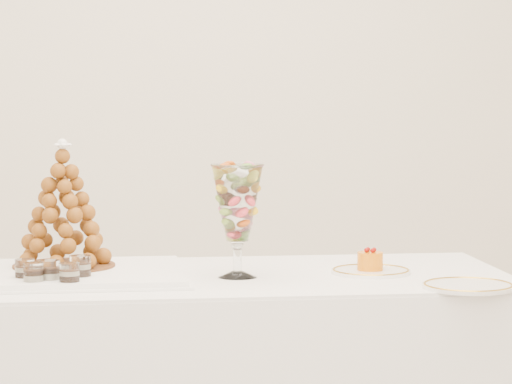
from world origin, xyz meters
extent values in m
cube|color=white|center=(0.00, 2.00, 1.40)|extent=(4.50, 0.04, 2.80)
cube|color=white|center=(-0.10, 0.15, 0.70)|extent=(1.85, 0.75, 0.01)
cube|color=white|center=(-0.44, 0.16, 0.72)|extent=(0.67, 0.50, 0.02)
cylinder|color=white|center=(0.05, 0.11, 0.72)|extent=(0.11, 0.11, 0.02)
cylinder|color=white|center=(0.05, 0.11, 0.76)|extent=(0.02, 0.02, 0.08)
sphere|color=white|center=(0.05, 0.11, 0.80)|extent=(0.04, 0.04, 0.04)
cylinder|color=white|center=(0.43, 0.13, 0.71)|extent=(0.23, 0.23, 0.01)
cylinder|color=white|center=(0.64, -0.15, 0.71)|extent=(0.24, 0.24, 0.01)
cylinder|color=white|center=(-0.54, 0.04, 0.74)|extent=(0.06, 0.06, 0.07)
cylinder|color=white|center=(-0.47, 0.00, 0.74)|extent=(0.06, 0.06, 0.07)
cylinder|color=white|center=(-0.39, 0.04, 0.75)|extent=(0.07, 0.07, 0.08)
cylinder|color=white|center=(-0.51, -0.03, 0.74)|extent=(0.06, 0.06, 0.07)
cylinder|color=white|center=(-0.41, -0.05, 0.74)|extent=(0.06, 0.06, 0.07)
cylinder|color=brown|center=(-0.44, 0.22, 0.73)|extent=(0.29, 0.29, 0.01)
cone|color=brown|center=(-0.44, 0.22, 0.91)|extent=(0.29, 0.29, 0.35)
sphere|color=white|center=(-0.44, 0.22, 1.07)|extent=(0.03, 0.03, 0.03)
cylinder|color=orange|center=(0.43, 0.13, 0.74)|extent=(0.07, 0.07, 0.05)
sphere|color=#8C0A05|center=(0.44, 0.13, 0.77)|extent=(0.01, 0.01, 0.01)
sphere|color=#8C0A05|center=(0.43, 0.14, 0.77)|extent=(0.01, 0.01, 0.01)
sphere|color=#8C0A05|center=(0.42, 0.13, 0.77)|extent=(0.01, 0.01, 0.01)
sphere|color=#8C0A05|center=(0.43, 0.12, 0.77)|extent=(0.01, 0.01, 0.01)
camera|label=1|loc=(-0.31, -3.23, 1.24)|focal=85.00mm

